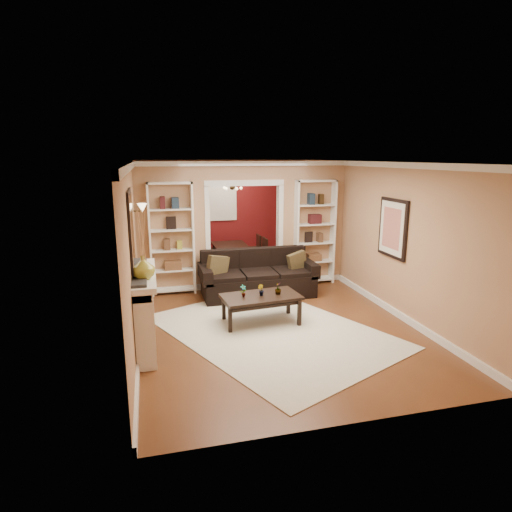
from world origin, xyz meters
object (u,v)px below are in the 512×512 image
object	(u,v)px
coffee_table	(261,309)
bookshelf_right	(314,233)
sofa	(258,274)
fireplace	(146,310)
dining_table	(233,257)
bookshelf_left	(172,239)

from	to	relation	value
coffee_table	bookshelf_right	size ratio (longest dim) A/B	0.57
sofa	coffee_table	distance (m)	1.51
sofa	fireplace	bearing A→B (deg)	-138.52
coffee_table	dining_table	xyz separation A→B (m)	(0.28, 3.85, 0.03)
sofa	bookshelf_right	size ratio (longest dim) A/B	1.02
dining_table	coffee_table	bearing A→B (deg)	175.90
bookshelf_left	fireplace	bearing A→B (deg)	-102.05
coffee_table	bookshelf_right	distance (m)	2.84
sofa	fireplace	xyz separation A→B (m)	(-2.21, -1.95, 0.12)
coffee_table	dining_table	size ratio (longest dim) A/B	0.84
bookshelf_left	bookshelf_right	xyz separation A→B (m)	(3.10, 0.00, 0.00)
coffee_table	fireplace	distance (m)	1.98
sofa	bookshelf_left	distance (m)	1.89
sofa	coffee_table	world-z (taller)	sofa
bookshelf_left	fireplace	distance (m)	2.65
bookshelf_right	dining_table	size ratio (longest dim) A/B	1.48
fireplace	dining_table	world-z (taller)	fireplace
coffee_table	dining_table	world-z (taller)	dining_table
bookshelf_right	fireplace	xyz separation A→B (m)	(-3.64, -2.53, -0.57)
sofa	fireplace	distance (m)	2.95
fireplace	dining_table	bearing A→B (deg)	63.56
bookshelf_right	bookshelf_left	bearing A→B (deg)	180.00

